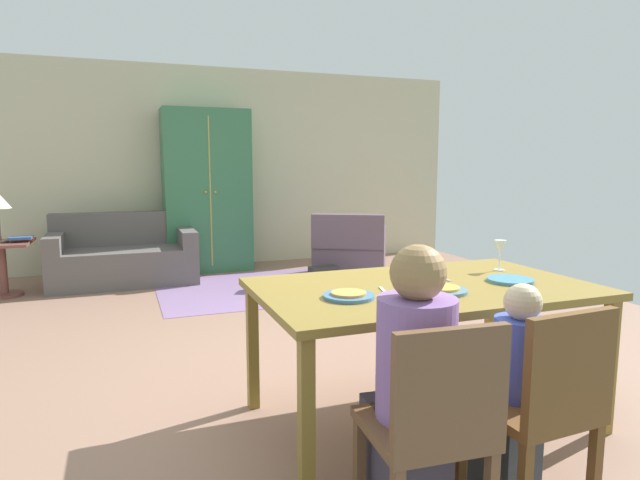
# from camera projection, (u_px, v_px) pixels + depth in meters

# --- Properties ---
(ground_plane) EXTENTS (7.10, 6.49, 0.02)m
(ground_plane) POSITION_uv_depth(u_px,v_px,m) (285.00, 332.00, 4.55)
(ground_plane) COLOR #8F6A57
(back_wall) EXTENTS (7.10, 0.10, 2.70)m
(back_wall) POSITION_uv_depth(u_px,v_px,m) (215.00, 168.00, 7.41)
(back_wall) COLOR beige
(back_wall) RESTS_ON ground_plane
(dining_table) EXTENTS (1.77, 1.06, 0.76)m
(dining_table) POSITION_uv_depth(u_px,v_px,m) (423.00, 297.00, 2.87)
(dining_table) COLOR olive
(dining_table) RESTS_ON ground_plane
(plate_near_man) EXTENTS (0.25, 0.25, 0.02)m
(plate_near_man) POSITION_uv_depth(u_px,v_px,m) (349.00, 296.00, 2.58)
(plate_near_man) COLOR teal
(plate_near_man) RESTS_ON dining_table
(pizza_near_man) EXTENTS (0.17, 0.17, 0.01)m
(pizza_near_man) POSITION_uv_depth(u_px,v_px,m) (349.00, 293.00, 2.57)
(pizza_near_man) COLOR gold
(pizza_near_man) RESTS_ON plate_near_man
(plate_near_child) EXTENTS (0.25, 0.25, 0.02)m
(plate_near_child) POSITION_uv_depth(u_px,v_px,m) (442.00, 291.00, 2.69)
(plate_near_child) COLOR slate
(plate_near_child) RESTS_ON dining_table
(pizza_near_child) EXTENTS (0.17, 0.17, 0.01)m
(pizza_near_child) POSITION_uv_depth(u_px,v_px,m) (443.00, 288.00, 2.69)
(pizza_near_child) COLOR gold
(pizza_near_child) RESTS_ON plate_near_child
(plate_near_woman) EXTENTS (0.25, 0.25, 0.02)m
(plate_near_woman) POSITION_uv_depth(u_px,v_px,m) (510.00, 280.00, 2.93)
(plate_near_woman) COLOR teal
(plate_near_woman) RESTS_ON dining_table
(wine_glass) EXTENTS (0.07, 0.07, 0.19)m
(wine_glass) POSITION_uv_depth(u_px,v_px,m) (500.00, 249.00, 3.23)
(wine_glass) COLOR silver
(wine_glass) RESTS_ON dining_table
(fork) EXTENTS (0.05, 0.15, 0.01)m
(fork) POSITION_uv_depth(u_px,v_px,m) (383.00, 290.00, 2.72)
(fork) COLOR silver
(fork) RESTS_ON dining_table
(knife) EXTENTS (0.06, 0.17, 0.01)m
(knife) POSITION_uv_depth(u_px,v_px,m) (439.00, 278.00, 3.01)
(knife) COLOR silver
(knife) RESTS_ON dining_table
(dining_chair_man) EXTENTS (0.45, 0.45, 0.87)m
(dining_chair_man) POSITION_uv_depth(u_px,v_px,m) (433.00, 422.00, 1.90)
(dining_chair_man) COLOR brown
(dining_chair_man) RESTS_ON ground_plane
(person_man) EXTENTS (0.30, 0.41, 1.11)m
(person_man) POSITION_uv_depth(u_px,v_px,m) (411.00, 396.00, 2.06)
(person_man) COLOR #3F394A
(person_man) RESTS_ON ground_plane
(dining_chair_child) EXTENTS (0.44, 0.44, 0.87)m
(dining_chair_child) POSITION_uv_depth(u_px,v_px,m) (544.00, 400.00, 2.07)
(dining_chair_child) COLOR brown
(dining_chair_child) RESTS_ON ground_plane
(person_child) EXTENTS (0.22, 0.29, 0.92)m
(person_child) POSITION_uv_depth(u_px,v_px,m) (512.00, 398.00, 2.24)
(person_child) COLOR #394047
(person_child) RESTS_ON ground_plane
(area_rug) EXTENTS (2.60, 1.80, 0.01)m
(area_rug) POSITION_uv_depth(u_px,v_px,m) (275.00, 287.00, 6.16)
(area_rug) COLOR slate
(area_rug) RESTS_ON ground_plane
(couch) EXTENTS (1.63, 0.86, 0.82)m
(couch) POSITION_uv_depth(u_px,v_px,m) (124.00, 257.00, 6.35)
(couch) COLOR #56514E
(couch) RESTS_ON ground_plane
(armchair) EXTENTS (1.16, 1.16, 0.82)m
(armchair) POSITION_uv_depth(u_px,v_px,m) (350.00, 252.00, 6.61)
(armchair) COLOR #56454E
(armchair) RESTS_ON ground_plane
(armoire) EXTENTS (1.10, 0.59, 2.10)m
(armoire) POSITION_uv_depth(u_px,v_px,m) (207.00, 191.00, 7.03)
(armoire) COLOR #336D47
(armoire) RESTS_ON ground_plane
(side_table) EXTENTS (0.56, 0.56, 0.58)m
(side_table) POSITION_uv_depth(u_px,v_px,m) (2.00, 261.00, 5.68)
(side_table) COLOR brown
(side_table) RESTS_ON ground_plane
(book_lower) EXTENTS (0.22, 0.16, 0.03)m
(book_lower) POSITION_uv_depth(u_px,v_px,m) (24.00, 240.00, 5.77)
(book_lower) COLOR #A13821
(book_lower) RESTS_ON side_table
(book_upper) EXTENTS (0.22, 0.16, 0.03)m
(book_upper) POSITION_uv_depth(u_px,v_px,m) (21.00, 238.00, 5.69)
(book_upper) COLOR #335488
(book_upper) RESTS_ON book_lower
(handbag) EXTENTS (0.32, 0.16, 0.26)m
(handbag) POSITION_uv_depth(u_px,v_px,m) (323.00, 278.00, 6.03)
(handbag) COLOR #2B2A28
(handbag) RESTS_ON ground_plane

